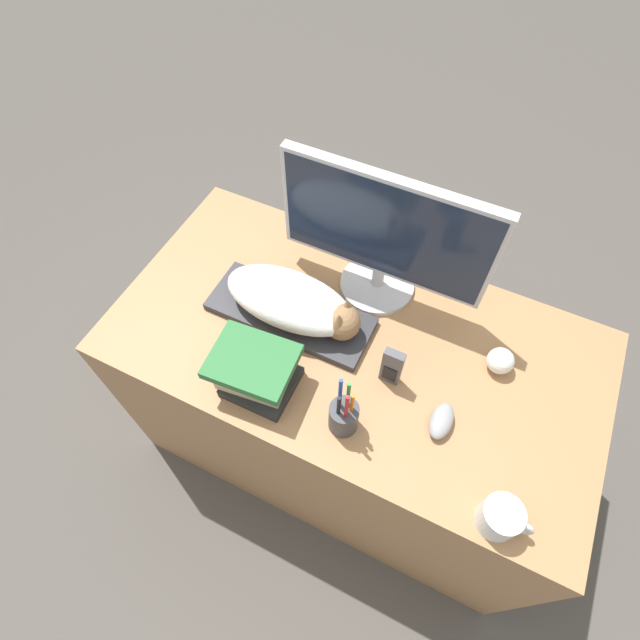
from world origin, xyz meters
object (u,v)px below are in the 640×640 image
object	(u,v)px
computer_mouse	(441,421)
book_stack	(258,371)
baseball	(500,361)
monitor	(385,235)
cat	(295,302)
phone	(392,367)
pen_cup	(344,416)
keyboard	(290,314)
coffee_mug	(501,518)

from	to	relation	value
computer_mouse	book_stack	distance (m)	0.48
computer_mouse	baseball	world-z (taller)	baseball
monitor	computer_mouse	xyz separation A→B (m)	(0.31, -0.33, -0.20)
cat	phone	distance (m)	0.31
book_stack	phone	bearing A→B (deg)	27.59
cat	baseball	xyz separation A→B (m)	(0.56, 0.10, -0.05)
monitor	phone	distance (m)	0.34
cat	monitor	size ratio (longest dim) A/B	0.69
computer_mouse	phone	size ratio (longest dim) A/B	0.77
pen_cup	book_stack	bearing A→B (deg)	177.21
cat	monitor	distance (m)	0.30
baseball	monitor	bearing A→B (deg)	164.35
monitor	phone	size ratio (longest dim) A/B	4.35
keyboard	monitor	xyz separation A→B (m)	(0.18, 0.21, 0.21)
cat	pen_cup	size ratio (longest dim) A/B	1.77
cat	phone	bearing A→B (deg)	-11.48
computer_mouse	book_stack	size ratio (longest dim) A/B	0.47
pen_cup	coffee_mug	bearing A→B (deg)	-8.29
phone	computer_mouse	bearing A→B (deg)	-20.95
computer_mouse	book_stack	world-z (taller)	book_stack
phone	monitor	bearing A→B (deg)	118.59
baseball	phone	distance (m)	0.30
keyboard	baseball	bearing A→B (deg)	9.42
monitor	book_stack	bearing A→B (deg)	-110.10
computer_mouse	keyboard	bearing A→B (deg)	165.74
cat	coffee_mug	world-z (taller)	cat
coffee_mug	phone	world-z (taller)	phone
pen_cup	phone	size ratio (longest dim) A/B	1.69
baseball	phone	bearing A→B (deg)	-147.44
pen_cup	monitor	bearing A→B (deg)	101.51
coffee_mug	book_stack	world-z (taller)	book_stack
keyboard	pen_cup	xyz separation A→B (m)	(0.27, -0.23, 0.04)
cat	monitor	world-z (taller)	monitor
monitor	coffee_mug	bearing A→B (deg)	-45.15
keyboard	pen_cup	distance (m)	0.36
computer_mouse	coffee_mug	xyz separation A→B (m)	(0.19, -0.17, 0.02)
monitor	computer_mouse	world-z (taller)	monitor
keyboard	baseball	xyz separation A→B (m)	(0.58, 0.10, 0.02)
cat	coffee_mug	distance (m)	0.72
baseball	pen_cup	bearing A→B (deg)	-132.88
cat	computer_mouse	xyz separation A→B (m)	(0.47, -0.12, -0.06)
cat	pen_cup	xyz separation A→B (m)	(0.25, -0.23, -0.03)
cat	phone	world-z (taller)	cat
coffee_mug	computer_mouse	bearing A→B (deg)	138.19
cat	book_stack	distance (m)	0.22
computer_mouse	pen_cup	size ratio (longest dim) A/B	0.46
keyboard	coffee_mug	size ratio (longest dim) A/B	3.91
cat	book_stack	size ratio (longest dim) A/B	1.80
monitor	coffee_mug	world-z (taller)	monitor
cat	keyboard	bearing A→B (deg)	180.00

